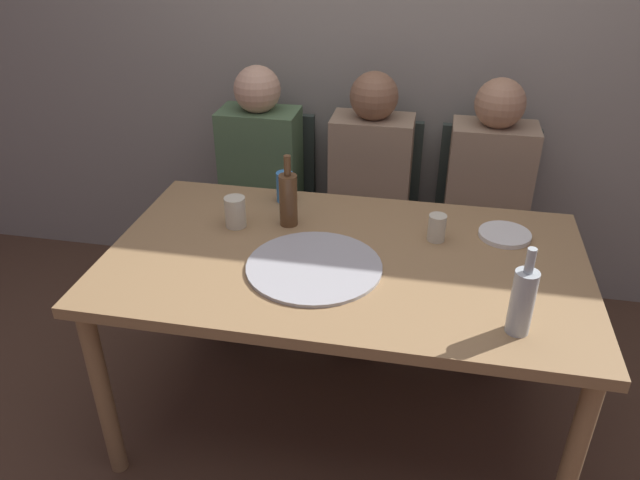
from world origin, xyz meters
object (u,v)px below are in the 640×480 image
at_px(pizza_tray, 314,266).
at_px(plate_stack, 505,235).
at_px(beer_bottle, 522,300).
at_px(tumbler_near, 437,228).
at_px(tumbler_far, 235,212).
at_px(guest_in_beanie, 367,195).
at_px(soda_can, 285,187).
at_px(guest_in_sweater, 256,185).
at_px(chair_left, 266,196).
at_px(dining_table, 344,274).
at_px(wine_bottle, 288,198).
at_px(chair_right, 482,215).
at_px(guest_by_wall, 487,205).
at_px(chair_middle, 370,205).

bearing_deg(pizza_tray, plate_stack, 28.19).
distance_m(beer_bottle, plate_stack, 0.56).
height_order(tumbler_near, plate_stack, tumbler_near).
height_order(tumbler_far, plate_stack, tumbler_far).
xyz_separation_m(tumbler_near, guest_in_beanie, (-0.31, 0.55, -0.16)).
distance_m(beer_bottle, soda_can, 1.08).
bearing_deg(guest_in_sweater, plate_stack, 156.04).
bearing_deg(chair_left, pizza_tray, 114.65).
bearing_deg(dining_table, chair_left, 121.41).
xyz_separation_m(wine_bottle, guest_in_beanie, (0.23, 0.53, -0.21)).
xyz_separation_m(pizza_tray, tumbler_far, (-0.34, 0.23, 0.05)).
xyz_separation_m(pizza_tray, beer_bottle, (0.63, -0.21, 0.10)).
distance_m(chair_right, guest_in_sweater, 1.06).
bearing_deg(beer_bottle, tumbler_far, 155.55).
bearing_deg(chair_right, beer_bottle, 91.37).
distance_m(chair_right, guest_by_wall, 0.20).
relative_size(pizza_tray, chair_left, 0.50).
relative_size(chair_middle, guest_by_wall, 0.77).
height_order(chair_middle, guest_in_beanie, guest_in_beanie).
bearing_deg(pizza_tray, tumbler_near, 34.66).
xyz_separation_m(pizza_tray, guest_by_wall, (0.60, 0.81, -0.11)).
height_order(soda_can, chair_right, chair_right).
bearing_deg(beer_bottle, guest_in_beanie, 118.29).
height_order(pizza_tray, chair_right, chair_right).
bearing_deg(chair_right, tumbler_near, 72.97).
bearing_deg(wine_bottle, dining_table, -37.33).
relative_size(tumbler_far, chair_right, 0.13).
bearing_deg(guest_by_wall, dining_table, 54.36).
height_order(dining_table, plate_stack, plate_stack).
bearing_deg(guest_by_wall, pizza_tray, 53.56).
xyz_separation_m(chair_right, guest_by_wall, (-0.00, -0.15, 0.13)).
distance_m(dining_table, soda_can, 0.50).
relative_size(chair_right, guest_in_sweater, 0.77).
bearing_deg(dining_table, chair_middle, 90.69).
relative_size(dining_table, beer_bottle, 6.00).
distance_m(soda_can, plate_stack, 0.86).
bearing_deg(chair_right, dining_table, 59.38).
bearing_deg(soda_can, beer_bottle, -38.82).
height_order(beer_bottle, chair_left, beer_bottle).
relative_size(chair_left, chair_middle, 1.00).
bearing_deg(beer_bottle, plate_stack, 89.96).
bearing_deg(soda_can, guest_in_sweater, 123.28).
relative_size(dining_table, chair_left, 1.81).
relative_size(beer_bottle, tumbler_near, 2.78).
relative_size(tumbler_near, soda_can, 0.80).
height_order(chair_right, guest_in_beanie, guest_in_beanie).
xyz_separation_m(tumbler_near, chair_right, (0.21, 0.70, -0.29)).
height_order(tumbler_far, guest_in_beanie, guest_in_beanie).
bearing_deg(chair_right, wine_bottle, 42.19).
distance_m(tumbler_far, plate_stack, 0.98).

